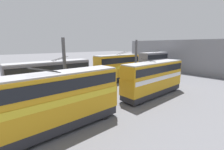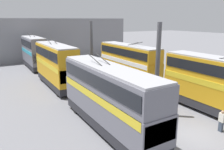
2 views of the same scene
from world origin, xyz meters
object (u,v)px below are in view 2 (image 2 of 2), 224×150
(bus_left_near, at_px, (217,82))
(bus_right_far, at_px, (34,51))
(person_by_left_row, at_px, (222,120))
(person_aisle_midway, at_px, (137,97))
(bus_right_near, at_px, (108,94))
(person_by_right_row, at_px, (129,109))
(oil_drum, at_px, (159,98))
(bus_right_mid, at_px, (56,63))
(bus_left_far, at_px, (128,60))

(bus_left_near, distance_m, bus_right_far, 29.64)
(person_by_left_row, height_order, person_aisle_midway, person_aisle_midway)
(bus_left_near, distance_m, bus_right_near, 9.99)
(person_by_right_row, xyz_separation_m, oil_drum, (1.51, -4.95, -0.45))
(bus_right_mid, distance_m, person_by_right_row, 12.72)
(bus_right_mid, distance_m, person_aisle_midway, 11.72)
(bus_left_near, distance_m, person_by_left_row, 4.07)
(bus_left_near, xyz_separation_m, bus_left_far, (13.56, -0.00, -0.11))
(person_by_right_row, bearing_deg, bus_left_near, -6.07)
(person_by_right_row, bearing_deg, person_aisle_midway, 55.48)
(bus_left_far, height_order, bus_right_near, bus_right_near)
(bus_left_far, distance_m, person_by_right_row, 12.87)
(bus_right_mid, height_order, person_by_right_row, bus_right_mid)
(bus_right_mid, bearing_deg, bus_left_near, -147.79)
(person_by_left_row, xyz_separation_m, person_aisle_midway, (7.26, 2.44, 0.03))
(bus_right_far, xyz_separation_m, person_aisle_midway, (-23.14, -4.66, -2.13))
(bus_left_far, distance_m, oil_drum, 9.53)
(bus_left_far, bearing_deg, bus_left_near, 180.00)
(bus_right_far, xyz_separation_m, oil_drum, (-23.38, -7.39, -2.65))
(bus_right_near, bearing_deg, bus_left_far, -40.94)
(bus_right_mid, xyz_separation_m, person_aisle_midway, (-10.54, -4.66, -2.11))
(bus_right_far, bearing_deg, person_by_right_row, -174.40)
(bus_right_near, xyz_separation_m, person_by_left_row, (-4.77, -7.09, -1.95))
(bus_left_near, xyz_separation_m, oil_drum, (4.63, 2.31, -2.49))
(bus_right_far, bearing_deg, person_by_left_row, -166.87)
(bus_right_mid, bearing_deg, bus_left_far, -100.77)
(bus_left_far, relative_size, bus_right_mid, 1.13)
(bus_left_far, height_order, person_by_left_row, bus_left_far)
(bus_right_near, xyz_separation_m, person_by_right_row, (0.74, -2.44, -1.98))
(person_by_left_row, bearing_deg, bus_left_far, 86.42)
(bus_right_far, distance_m, oil_drum, 24.66)
(person_by_right_row, bearing_deg, oil_drum, 34.12)
(bus_left_near, relative_size, person_by_right_row, 6.29)
(bus_right_far, distance_m, person_by_left_row, 31.29)
(person_aisle_midway, bearing_deg, oil_drum, -25.77)
(bus_right_near, bearing_deg, oil_drum, -73.03)
(person_by_left_row, bearing_deg, bus_right_near, 151.81)
(bus_right_near, height_order, person_aisle_midway, bus_right_near)
(bus_right_near, xyz_separation_m, oil_drum, (2.26, -7.39, -2.43))
(person_aisle_midway, distance_m, oil_drum, 2.80)
(bus_left_far, height_order, person_by_right_row, bus_left_far)
(bus_left_far, bearing_deg, bus_right_near, 139.06)
(bus_right_far, distance_m, person_aisle_midway, 23.70)
(bus_left_near, bearing_deg, bus_right_far, 19.12)
(person_by_left_row, bearing_deg, bus_right_far, 108.86)
(bus_right_near, distance_m, bus_right_far, 25.63)
(bus_left_near, xyz_separation_m, person_aisle_midway, (4.87, 5.05, -1.97))
(bus_left_far, xyz_separation_m, person_aisle_midway, (-8.70, 5.05, -1.85))
(bus_right_near, relative_size, person_by_left_row, 6.70)
(oil_drum, bearing_deg, person_by_right_row, 106.99)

